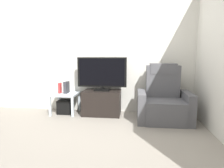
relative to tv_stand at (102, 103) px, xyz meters
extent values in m
plane|color=gray|center=(0.07, -0.82, -0.25)|extent=(6.40, 6.40, 0.00)
cube|color=silver|center=(0.07, 0.31, 1.05)|extent=(6.40, 0.06, 2.60)
cube|color=silver|center=(1.95, -0.82, 1.05)|extent=(0.06, 4.48, 2.60)
cube|color=black|center=(0.00, 0.00, 0.00)|extent=(0.77, 0.49, 0.51)
cube|color=black|center=(0.00, -0.23, 0.10)|extent=(0.71, 0.02, 0.02)
cube|color=black|center=(0.00, -0.18, 0.13)|extent=(0.34, 0.11, 0.04)
cube|color=black|center=(0.00, 0.02, 0.27)|extent=(0.32, 0.20, 0.03)
cube|color=black|center=(0.00, 0.02, 0.31)|extent=(0.06, 0.04, 0.05)
cube|color=black|center=(0.00, 0.02, 0.64)|extent=(1.02, 0.05, 0.61)
cube|color=black|center=(0.00, 0.00, 0.64)|extent=(0.94, 0.01, 0.55)
cube|color=#515156|center=(1.23, -0.29, -0.04)|extent=(0.70, 0.72, 0.42)
cube|color=#515156|center=(1.23, -0.02, 0.48)|extent=(0.64, 0.20, 0.62)
cube|color=#515156|center=(1.23, 0.00, 0.73)|extent=(0.50, 0.26, 0.20)
cube|color=#515156|center=(0.81, -0.29, 0.03)|extent=(0.14, 0.68, 0.56)
cube|color=#515156|center=(1.65, -0.29, 0.03)|extent=(0.14, 0.68, 0.56)
cube|color=silver|center=(-0.80, -0.01, 0.17)|extent=(0.54, 0.54, 0.04)
cube|color=silver|center=(-1.04, -0.24, -0.05)|extent=(0.04, 0.04, 0.41)
cube|color=silver|center=(-0.56, -0.24, -0.05)|extent=(0.04, 0.04, 0.41)
cube|color=silver|center=(-1.04, 0.23, -0.05)|extent=(0.04, 0.04, 0.41)
cube|color=silver|center=(-0.56, 0.23, -0.05)|extent=(0.04, 0.04, 0.41)
cube|color=black|center=(-0.80, -0.01, -0.11)|extent=(0.29, 0.29, 0.29)
cube|color=red|center=(-0.90, -0.03, 0.30)|extent=(0.04, 0.11, 0.22)
cube|color=#333338|center=(-0.76, 0.00, 0.31)|extent=(0.07, 0.20, 0.25)
camera|label=1|loc=(0.67, -3.85, 0.97)|focal=30.61mm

